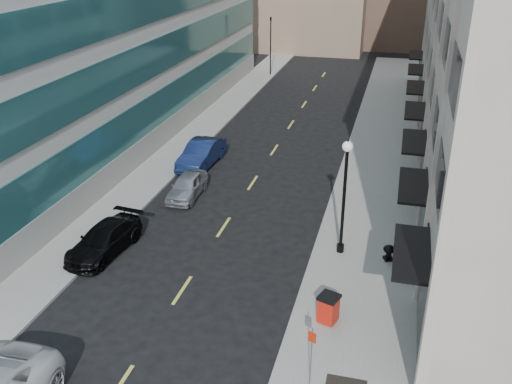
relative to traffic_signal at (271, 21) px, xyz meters
The scene contains 11 objects.
sidewalk_right 31.38m from the traffic_signal, 65.10° to the right, with size 5.00×80.00×0.15m, color gray.
sidewalk_left 28.58m from the traffic_signal, 92.05° to the right, with size 3.00×80.00×0.15m, color gray.
road_centerline 32.00m from the traffic_signal, 79.94° to the right, with size 0.15×68.20×0.01m.
traffic_signal is the anchor object (origin of this frame).
car_black_pickup 38.26m from the traffic_signal, 88.94° to the right, with size 1.93×4.76×1.38m, color black.
car_silver_sedan 31.40m from the traffic_signal, 85.74° to the right, with size 1.60×3.98×1.36m, color #A0A2A9.
car_blue_sedan 26.56m from the traffic_signal, 86.77° to the right, with size 1.75×5.01×1.65m, color navy.
trash_bin 42.78m from the traffic_signal, 73.61° to the right, with size 0.96×0.96×1.23m.
lamppost 37.20m from the traffic_signal, 71.45° to the right, with size 0.48×0.48×5.79m.
sign_post 46.20m from the traffic_signal, 75.02° to the right, with size 0.28×0.12×2.47m.
urn_planter 38.44m from the traffic_signal, 68.28° to the right, with size 0.55×0.55×0.76m.
Camera 1 is at (8.38, -11.33, 14.37)m, focal length 40.00 mm.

